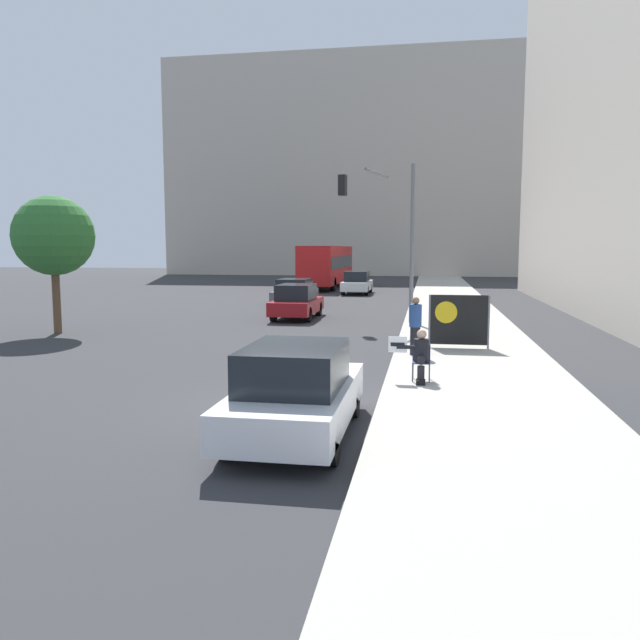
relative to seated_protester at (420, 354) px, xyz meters
The scene contains 13 objects.
ground_plane 3.53m from the seated_protester, 130.53° to the right, with size 160.00×160.00×0.00m, color #303033.
sidewalk_curb 12.47m from the seated_protester, 83.72° to the left, with size 4.30×90.00×0.12m, color #A8A399.
building_backdrop_far 62.71m from the seated_protester, 93.95° to the left, with size 52.00×12.00×24.60m.
seated_protester is the anchor object (origin of this frame).
jogger_on_sidewalk 3.46m from the seated_protester, 93.03° to the left, with size 0.34×0.34×1.63m.
protest_banner 5.01m from the seated_protester, 77.81° to the left, with size 1.78×0.06×1.59m.
traffic_light_pole 12.11m from the seated_protester, 97.66° to the left, with size 3.14×2.91×6.26m.
parked_car_curbside 4.62m from the seated_protester, 115.13° to the right, with size 1.76×4.21×1.54m.
car_on_road_nearest 13.88m from the seated_protester, 113.45° to the left, with size 1.71×4.13×1.52m.
car_on_road_midblock 20.73m from the seated_protester, 109.88° to the left, with size 1.87×4.25×1.42m.
car_on_road_distant 28.34m from the seated_protester, 99.27° to the left, with size 1.76×4.33×1.55m.
city_bus_on_road 35.13m from the seated_protester, 102.57° to the left, with size 2.47×12.29×3.24m.
street_tree_near_curb 14.95m from the seated_protester, 153.31° to the left, with size 2.85×2.85×4.96m.
Camera 1 is at (2.37, -11.34, 3.10)m, focal length 35.00 mm.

